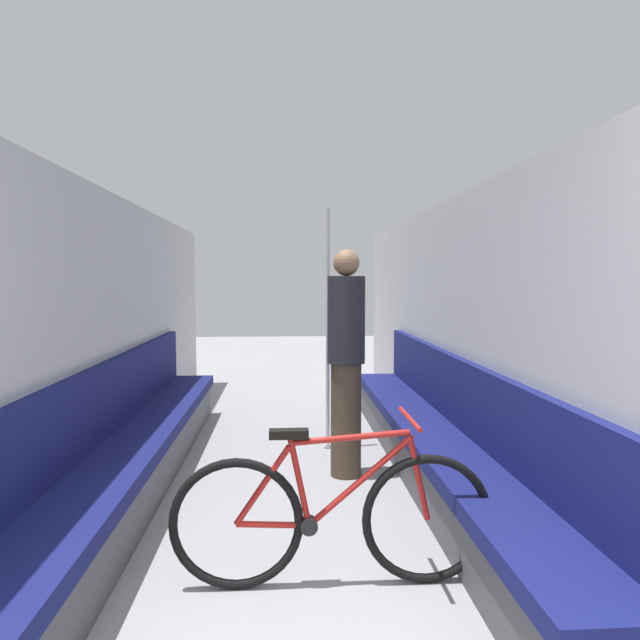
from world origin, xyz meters
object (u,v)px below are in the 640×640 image
at_px(bench_seat_row_right, 437,446).
at_px(grab_pole_near, 328,332).
at_px(bicycle, 332,517).
at_px(passenger_standing, 346,359).
at_px(bench_seat_row_left, 133,452).

xyz_separation_m(bench_seat_row_right, grab_pole_near, (-0.76, 1.04, 0.78)).
relative_size(bicycle, passenger_standing, 0.92).
bearing_deg(grab_pole_near, bicycle, -93.79).
distance_m(bench_seat_row_left, grab_pole_near, 2.01).
bearing_deg(grab_pole_near, bench_seat_row_left, -145.68).
xyz_separation_m(bench_seat_row_left, bench_seat_row_right, (2.29, 0.00, 0.00)).
height_order(bench_seat_row_left, bench_seat_row_right, same).
distance_m(bench_seat_row_right, passenger_standing, 0.97).
bearing_deg(bench_seat_row_left, passenger_standing, 9.81).
xyz_separation_m(bench_seat_row_left, bicycle, (1.36, -1.38, 0.06)).
relative_size(bench_seat_row_left, grab_pole_near, 2.24).
distance_m(bicycle, grab_pole_near, 2.53).
relative_size(bench_seat_row_left, bench_seat_row_right, 1.00).
xyz_separation_m(bicycle, passenger_standing, (0.25, 1.66, 0.58)).
distance_m(bench_seat_row_left, bicycle, 1.94).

